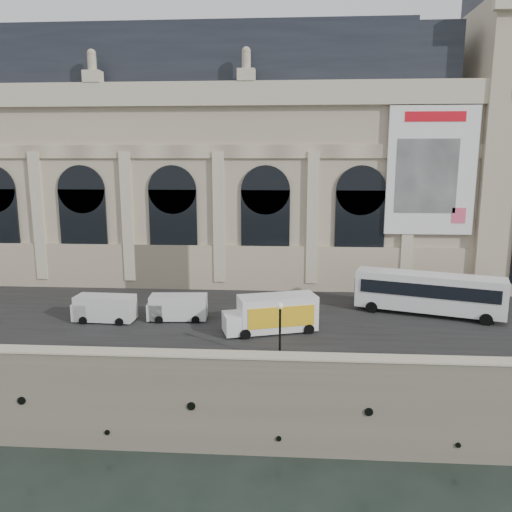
{
  "coord_description": "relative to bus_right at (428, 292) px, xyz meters",
  "views": [
    {
      "loc": [
        8.49,
        -31.17,
        20.17
      ],
      "look_at": [
        4.98,
        22.0,
        9.84
      ],
      "focal_mm": 35.0,
      "sensor_mm": 36.0,
      "label": 1
    }
  ],
  "objects": [
    {
      "name": "parapet",
      "position": [
        -21.42,
        -13.56,
        -1.55
      ],
      "size": [
        160.0,
        1.4,
        1.21
      ],
      "color": "gray",
      "rests_on": "quay"
    },
    {
      "name": "quay",
      "position": [
        -21.42,
        20.84,
        -5.17
      ],
      "size": [
        160.0,
        70.0,
        6.0
      ],
      "primitive_type": "cube",
      "color": "gray",
      "rests_on": "ground"
    },
    {
      "name": "van_c",
      "position": [
        -29.36,
        -3.88,
        -0.95
      ],
      "size": [
        5.44,
        2.44,
        2.38
      ],
      "color": "silver",
      "rests_on": "quay"
    },
    {
      "name": "museum",
      "position": [
        -27.4,
        16.7,
        11.56
      ],
      "size": [
        69.0,
        18.7,
        29.1
      ],
      "color": "#C4B397",
      "rests_on": "quay"
    },
    {
      "name": "lamp_right",
      "position": [
        -13.44,
        -12.06,
        0.04
      ],
      "size": [
        0.45,
        0.45,
        4.44
      ],
      "color": "black",
      "rests_on": "quay"
    },
    {
      "name": "box_truck",
      "position": [
        -14.2,
        -5.64,
        -0.6
      ],
      "size": [
        8.08,
        4.62,
        3.11
      ],
      "color": "white",
      "rests_on": "quay"
    },
    {
      "name": "ground",
      "position": [
        -21.42,
        -14.16,
        -8.17
      ],
      "size": [
        260.0,
        260.0,
        0.0
      ],
      "primitive_type": "plane",
      "color": "black",
      "rests_on": "ground"
    },
    {
      "name": "street",
      "position": [
        -21.42,
        -0.16,
        -2.14
      ],
      "size": [
        160.0,
        24.0,
        0.06
      ],
      "primitive_type": "cube",
      "color": "#2D2D2D",
      "rests_on": "quay"
    },
    {
      "name": "bus_right",
      "position": [
        0.0,
        0.0,
        0.0
      ],
      "size": [
        13.29,
        6.66,
        3.87
      ],
      "color": "white",
      "rests_on": "quay"
    },
    {
      "name": "van_b",
      "position": [
        -22.98,
        -3.09,
        -0.98
      ],
      "size": [
        5.33,
        2.46,
        2.31
      ],
      "color": "silver",
      "rests_on": "quay"
    }
  ]
}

